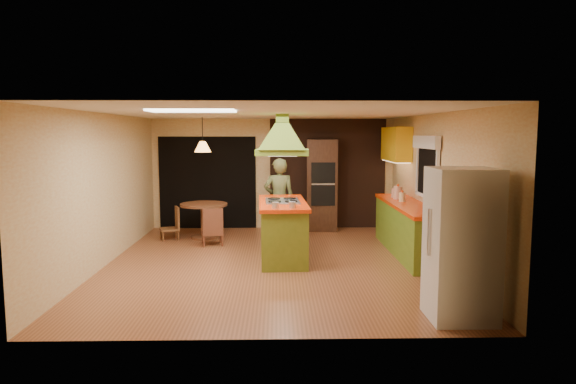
{
  "coord_description": "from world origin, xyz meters",
  "views": [
    {
      "loc": [
        0.08,
        -8.47,
        2.17
      ],
      "look_at": [
        0.28,
        0.44,
        1.15
      ],
      "focal_mm": 32.0,
      "sensor_mm": 36.0,
      "label": 1
    }
  ],
  "objects_px": {
    "man": "(279,200)",
    "wall_oven": "(322,185)",
    "refrigerator": "(462,245)",
    "canister_large": "(398,193)",
    "dining_table": "(204,214)",
    "kitchen_island": "(282,229)"
  },
  "relations": [
    {
      "from": "man",
      "to": "canister_large",
      "type": "distance_m",
      "value": 2.33
    },
    {
      "from": "wall_oven",
      "to": "canister_large",
      "type": "xyz_separation_m",
      "value": [
        1.3,
        -1.72,
        0.02
      ]
    },
    {
      "from": "dining_table",
      "to": "canister_large",
      "type": "distance_m",
      "value": 3.96
    },
    {
      "from": "man",
      "to": "wall_oven",
      "type": "distance_m",
      "value": 1.59
    },
    {
      "from": "kitchen_island",
      "to": "wall_oven",
      "type": "distance_m",
      "value": 2.81
    },
    {
      "from": "refrigerator",
      "to": "canister_large",
      "type": "distance_m",
      "value": 3.92
    },
    {
      "from": "refrigerator",
      "to": "dining_table",
      "type": "distance_m",
      "value": 6.0
    },
    {
      "from": "wall_oven",
      "to": "dining_table",
      "type": "xyz_separation_m",
      "value": [
        -2.53,
        -0.88,
        -0.51
      ]
    },
    {
      "from": "man",
      "to": "wall_oven",
      "type": "relative_size",
      "value": 0.83
    },
    {
      "from": "kitchen_island",
      "to": "dining_table",
      "type": "bearing_deg",
      "value": 131.01
    },
    {
      "from": "kitchen_island",
      "to": "canister_large",
      "type": "distance_m",
      "value": 2.45
    },
    {
      "from": "wall_oven",
      "to": "dining_table",
      "type": "relative_size",
      "value": 2.09
    },
    {
      "from": "canister_large",
      "to": "wall_oven",
      "type": "bearing_deg",
      "value": 127.18
    },
    {
      "from": "kitchen_island",
      "to": "wall_oven",
      "type": "relative_size",
      "value": 1.0
    },
    {
      "from": "kitchen_island",
      "to": "canister_large",
      "type": "relative_size",
      "value": 8.31
    },
    {
      "from": "man",
      "to": "canister_large",
      "type": "relative_size",
      "value": 6.88
    },
    {
      "from": "refrigerator",
      "to": "dining_table",
      "type": "relative_size",
      "value": 1.83
    },
    {
      "from": "man",
      "to": "canister_large",
      "type": "bearing_deg",
      "value": 166.99
    },
    {
      "from": "dining_table",
      "to": "canister_large",
      "type": "height_order",
      "value": "canister_large"
    },
    {
      "from": "wall_oven",
      "to": "dining_table",
      "type": "bearing_deg",
      "value": -156.93
    },
    {
      "from": "wall_oven",
      "to": "kitchen_island",
      "type": "bearing_deg",
      "value": -105.65
    },
    {
      "from": "refrigerator",
      "to": "wall_oven",
      "type": "height_order",
      "value": "wall_oven"
    }
  ]
}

